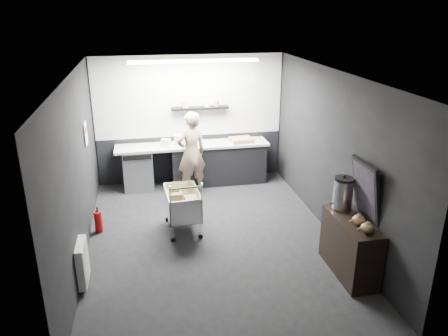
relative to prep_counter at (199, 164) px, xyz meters
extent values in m
plane|color=black|center=(-0.14, -2.42, -0.46)|extent=(5.50, 5.50, 0.00)
plane|color=white|center=(-0.14, -2.42, 2.24)|extent=(5.50, 5.50, 0.00)
plane|color=black|center=(-0.14, 0.33, 0.89)|extent=(5.50, 0.00, 5.50)
plane|color=black|center=(-0.14, -5.17, 0.89)|extent=(5.50, 0.00, 5.50)
plane|color=black|center=(-2.14, -2.42, 0.89)|extent=(0.00, 5.50, 5.50)
plane|color=black|center=(1.86, -2.42, 0.89)|extent=(0.00, 5.50, 5.50)
cube|color=silver|center=(-0.14, 0.31, 1.39)|extent=(3.95, 0.02, 1.70)
cube|color=black|center=(-0.14, 0.31, 0.04)|extent=(3.95, 0.02, 1.00)
cube|color=black|center=(0.06, 0.20, 1.16)|extent=(1.20, 0.22, 0.04)
cylinder|color=silver|center=(1.26, 0.30, 1.69)|extent=(0.20, 0.03, 0.20)
cube|color=white|center=(-2.12, -1.12, 1.09)|extent=(0.02, 0.30, 0.40)
cube|color=red|center=(-2.11, -1.12, 1.16)|extent=(0.02, 0.22, 0.10)
cube|color=silver|center=(-2.08, -3.32, -0.11)|extent=(0.10, 0.50, 0.60)
cube|color=white|center=(-0.14, -0.57, 2.21)|extent=(2.40, 0.20, 0.04)
cube|color=black|center=(0.41, 0.00, -0.03)|extent=(2.00, 0.56, 0.85)
cube|color=#B6B6B1|center=(-0.14, 0.00, 0.42)|extent=(3.20, 0.60, 0.05)
cube|color=#9EA0A5|center=(-1.29, 0.00, -0.03)|extent=(0.60, 0.58, 0.85)
cube|color=black|center=(-1.29, -0.30, 0.32)|extent=(0.56, 0.02, 0.10)
imported|color=beige|center=(-0.22, -0.45, 0.40)|extent=(0.72, 0.58, 1.71)
cube|color=silver|center=(-0.57, -2.01, -0.15)|extent=(0.57, 0.85, 0.02)
cube|color=silver|center=(-0.83, -2.01, 0.05)|extent=(0.06, 0.83, 0.44)
cube|color=silver|center=(-0.31, -2.01, 0.05)|extent=(0.06, 0.83, 0.44)
cube|color=silver|center=(-0.57, -2.41, 0.05)|extent=(0.54, 0.05, 0.44)
cube|color=silver|center=(-0.57, -1.61, 0.05)|extent=(0.54, 0.05, 0.44)
cylinder|color=silver|center=(-0.80, -2.38, -0.29)|extent=(0.02, 0.02, 0.29)
cylinder|color=silver|center=(-0.34, -2.38, -0.29)|extent=(0.02, 0.02, 0.29)
cylinder|color=silver|center=(-0.80, -1.64, -0.29)|extent=(0.02, 0.02, 0.29)
cylinder|color=silver|center=(-0.34, -1.64, -0.29)|extent=(0.02, 0.02, 0.29)
cylinder|color=#278F3F|center=(-0.57, -2.47, 0.52)|extent=(0.54, 0.06, 0.03)
cube|color=brown|center=(-0.69, -1.91, 0.04)|extent=(0.25, 0.30, 0.37)
cube|color=brown|center=(-0.43, -2.13, 0.02)|extent=(0.23, 0.28, 0.33)
cylinder|color=black|center=(-0.80, -2.38, -0.42)|extent=(0.08, 0.03, 0.08)
cylinder|color=black|center=(-0.80, -1.64, -0.42)|extent=(0.08, 0.03, 0.08)
cylinder|color=black|center=(-0.34, -2.38, -0.42)|extent=(0.08, 0.03, 0.08)
cylinder|color=black|center=(-0.34, -1.64, -0.42)|extent=(0.08, 0.03, 0.08)
cube|color=black|center=(1.63, -3.74, -0.04)|extent=(0.42, 1.12, 0.84)
cylinder|color=silver|center=(1.63, -3.36, 0.62)|extent=(0.28, 0.28, 0.43)
cylinder|color=black|center=(1.63, -3.36, 0.85)|extent=(0.28, 0.28, 0.04)
sphere|color=black|center=(1.63, -3.36, 0.89)|extent=(0.05, 0.05, 0.05)
ellipsoid|color=brown|center=(1.63, -3.88, 0.46)|extent=(0.17, 0.17, 0.13)
ellipsoid|color=brown|center=(1.63, -4.11, 0.46)|extent=(0.17, 0.17, 0.13)
cube|color=black|center=(1.80, -3.69, 0.81)|extent=(0.20, 0.65, 0.84)
cube|color=black|center=(1.78, -3.69, 0.81)|extent=(0.14, 0.56, 0.72)
cylinder|color=#B10B0C|center=(-1.99, -1.81, -0.26)|extent=(0.13, 0.13, 0.36)
cone|color=black|center=(-1.99, -1.81, -0.06)|extent=(0.09, 0.09, 0.05)
cylinder|color=black|center=(-1.99, -1.81, -0.02)|extent=(0.03, 0.03, 0.05)
cube|color=#A77E59|center=(0.90, -0.05, 0.49)|extent=(0.49, 0.40, 0.09)
cylinder|color=silver|center=(-0.41, 0.00, 0.55)|extent=(0.21, 0.21, 0.21)
cube|color=silver|center=(-0.69, -0.05, 0.52)|extent=(0.21, 0.19, 0.16)
camera|label=1|loc=(-1.16, -8.70, 3.18)|focal=35.00mm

